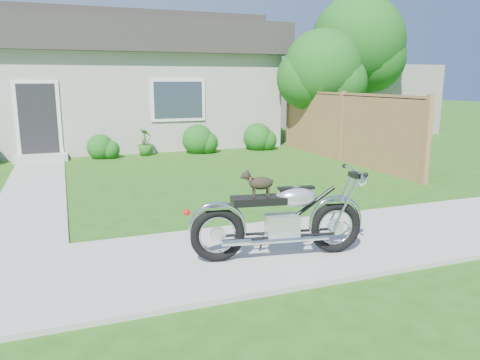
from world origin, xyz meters
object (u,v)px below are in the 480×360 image
at_px(fence, 342,127).
at_px(tree_far, 361,47).
at_px(tree_near, 327,73).
at_px(potted_plant_right, 145,142).
at_px(house, 86,81).
at_px(motorcycle_with_dog, 282,218).

bearing_deg(fence, tree_far, 50.84).
bearing_deg(tree_near, tree_far, 38.02).
distance_m(tree_far, potted_plant_right, 8.92).
xyz_separation_m(house, tree_near, (6.98, -4.21, 0.25)).
bearing_deg(fence, tree_near, 71.55).
height_order(tree_near, potted_plant_right, tree_near).
distance_m(tree_near, motorcycle_with_dog, 9.94).
height_order(tree_near, tree_far, tree_far).
xyz_separation_m(house, potted_plant_right, (1.38, -3.44, -1.75)).
height_order(house, motorcycle_with_dog, house).
relative_size(house, motorcycle_with_dog, 5.69).
distance_m(house, tree_far, 9.98).
xyz_separation_m(fence, tree_far, (3.38, 4.15, 2.45)).
relative_size(house, potted_plant_right, 15.52).
bearing_deg(potted_plant_right, house, 111.83).
relative_size(tree_far, motorcycle_with_dog, 2.39).
bearing_deg(potted_plant_right, tree_far, 9.22).
xyz_separation_m(fence, potted_plant_right, (-4.92, 2.80, -0.53)).
distance_m(tree_near, potted_plant_right, 6.00).
bearing_deg(house, fence, -44.74).
bearing_deg(motorcycle_with_dog, house, 106.24).
xyz_separation_m(tree_near, potted_plant_right, (-5.60, 0.76, -2.01)).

